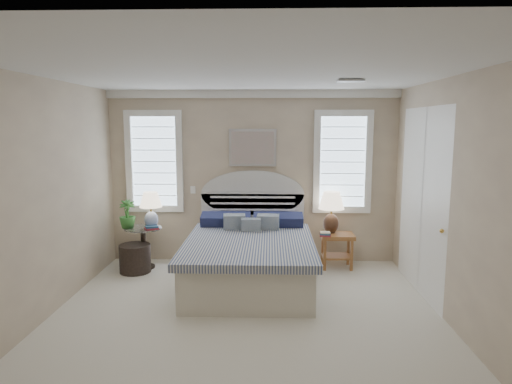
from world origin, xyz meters
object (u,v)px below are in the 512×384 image
at_px(nightstand_right, 337,243).
at_px(lamp_right, 331,207).
at_px(side_table_left, 144,243).
at_px(floor_pot, 135,258).
at_px(bed, 250,255).
at_px(lamp_left, 151,206).

distance_m(nightstand_right, lamp_right, 0.55).
bearing_deg(side_table_left, nightstand_right, 1.94).
height_order(side_table_left, floor_pot, side_table_left).
distance_m(bed, nightstand_right, 1.47).
height_order(bed, lamp_left, bed).
relative_size(bed, nightstand_right, 4.29).
height_order(side_table_left, nightstand_right, side_table_left).
height_order(side_table_left, lamp_right, lamp_right).
height_order(bed, lamp_right, bed).
distance_m(side_table_left, nightstand_right, 2.95).
bearing_deg(lamp_left, nightstand_right, 1.95).
bearing_deg(floor_pot, lamp_right, 7.57).
height_order(floor_pot, lamp_right, lamp_right).
relative_size(bed, floor_pot, 4.97).
bearing_deg(nightstand_right, floor_pot, -174.33).
xyz_separation_m(side_table_left, lamp_right, (2.86, 0.19, 0.54)).
distance_m(floor_pot, lamp_left, 0.81).
relative_size(floor_pot, lamp_left, 0.83).
height_order(floor_pot, lamp_left, lamp_left).
bearing_deg(lamp_left, side_table_left, -178.25).
height_order(nightstand_right, floor_pot, nightstand_right).
relative_size(bed, lamp_right, 3.53).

